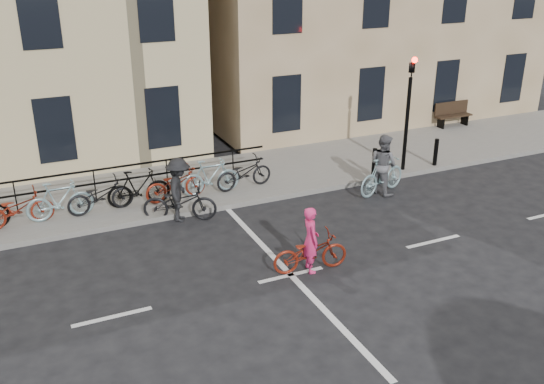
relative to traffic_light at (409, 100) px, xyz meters
name	(u,v)px	position (x,y,z in m)	size (l,w,h in m)	color
ground	(291,275)	(-6.20, -4.34, -2.45)	(120.00, 120.00, 0.00)	black
sidewalk	(71,205)	(-10.20, 1.66, -2.38)	(46.00, 4.00, 0.15)	slate
traffic_light	(409,100)	(0.00, 0.00, 0.00)	(0.18, 0.30, 3.90)	black
bollard_east	(374,162)	(-1.20, -0.09, -1.85)	(0.14, 0.14, 0.90)	black
bollard_west	(436,152)	(1.20, -0.09, -1.85)	(0.14, 0.14, 0.90)	black
bench	(452,113)	(4.80, 3.39, -1.78)	(1.60, 0.41, 0.97)	black
parked_bikes	(100,194)	(-9.50, 0.70, -1.81)	(10.40, 1.23, 1.05)	black
cyclist_pink	(310,249)	(-5.70, -4.31, -1.91)	(1.82, 0.84, 1.57)	maroon
cyclist_grey	(383,170)	(-1.57, -1.09, -1.71)	(1.96, 1.05, 1.83)	#90B5BC
cyclist_dark	(179,196)	(-7.61, -0.44, -1.76)	(2.09, 1.41, 1.76)	black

